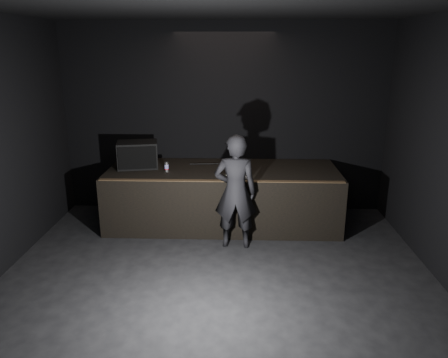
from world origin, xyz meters
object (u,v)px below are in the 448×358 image
object	(u,v)px
stage_riser	(223,196)
beer_can	(167,167)
stage_monitor	(138,155)
laptop	(236,170)
person	(235,192)

from	to	relation	value
stage_riser	beer_can	distance (m)	1.13
stage_riser	stage_monitor	size ratio (longest dim) A/B	5.22
stage_riser	laptop	xyz separation A→B (m)	(0.23, -0.28, 0.56)
stage_riser	beer_can	size ratio (longest dim) A/B	23.86
laptop	stage_riser	bearing A→B (deg)	130.05
stage_riser	stage_monitor	world-z (taller)	stage_monitor
beer_can	stage_riser	bearing A→B (deg)	11.49
beer_can	person	distance (m)	1.42
laptop	beer_can	size ratio (longest dim) A/B	1.97
laptop	beer_can	distance (m)	1.19
beer_can	stage_monitor	bearing A→B (deg)	154.21
stage_riser	person	bearing A→B (deg)	-76.42
beer_can	person	xyz separation A→B (m)	(1.18, -0.76, -0.18)
laptop	person	distance (m)	0.69
stage_monitor	beer_can	world-z (taller)	stage_monitor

